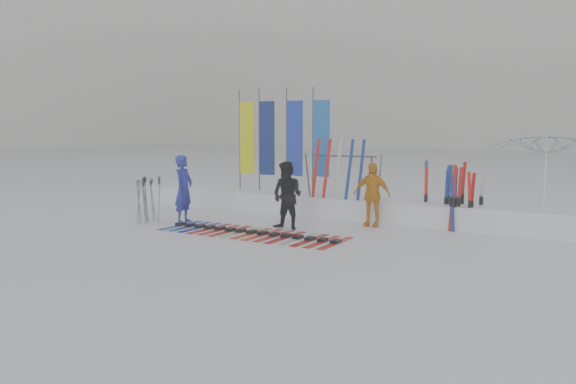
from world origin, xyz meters
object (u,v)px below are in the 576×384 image
Objects in this scene: tent_canopy at (544,180)px; ski_rack at (343,170)px; person_blue at (184,189)px; person_black at (287,196)px; ski_row at (252,232)px; person_yellow at (372,194)px.

ski_rack is at bearing -167.79° from tent_canopy.
ski_rack is at bearing -62.88° from person_blue.
person_black is 0.62× the size of tent_canopy.
person_blue is 0.39× the size of ski_row.
ski_rack is (-1.18, 0.75, 0.54)m from person_yellow.
ski_row is at bearing -109.97° from person_black.
ski_rack reaches higher than person_blue.
person_yellow is (1.66, 1.52, -0.02)m from person_black.
person_black is 2.25m from person_yellow.
person_blue is 2.71m from ski_row.
person_blue reaches higher than person_yellow.
person_black is 2.37m from ski_rack.
tent_canopy reaches higher than ski_rack.
tent_canopy is at bearing -77.59° from person_blue.
ski_row is at bearing -134.35° from person_yellow.
ski_row is at bearing -105.43° from ski_rack.
ski_rack is (0.48, 2.26, 0.52)m from person_black.
person_yellow is at bearing -154.72° from tent_canopy.
ski_rack reaches higher than person_yellow.
person_yellow is at bearing 50.30° from ski_row.
person_yellow is 0.36× the size of ski_row.
ski_rack reaches higher than ski_row.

